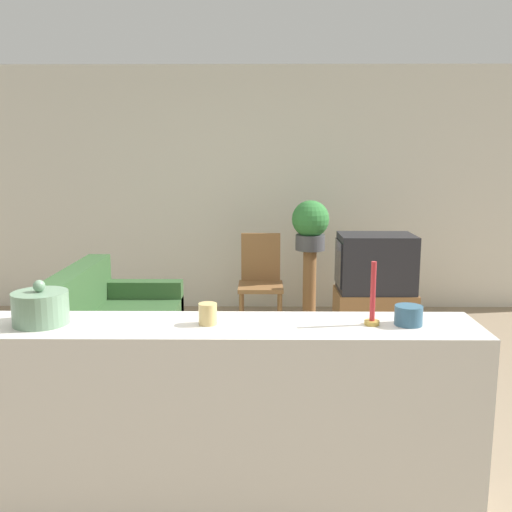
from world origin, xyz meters
TOP-DOWN VIEW (x-y plane):
  - ground_plane at (0.00, 0.00)m, footprint 14.00×14.00m
  - wall_back at (0.00, 3.43)m, footprint 9.00×0.06m
  - couch at (-0.87, 1.35)m, footprint 0.87×1.62m
  - tv_stand at (1.41, 2.21)m, footprint 0.72×0.51m
  - television at (1.40, 2.21)m, footprint 0.70×0.49m
  - wooden_chair at (0.33, 2.58)m, footprint 0.44×0.44m
  - plant_stand at (0.84, 2.72)m, footprint 0.14×0.14m
  - potted_plant at (0.84, 2.72)m, footprint 0.38×0.38m
  - foreground_counter at (0.00, -0.47)m, footprint 2.71×0.44m
  - decorative_bowl at (-0.68, -0.47)m, footprint 0.25×0.25m
  - candle_jar at (0.09, -0.47)m, footprint 0.09×0.09m
  - candlestick at (0.85, -0.47)m, footprint 0.07×0.07m
  - coffee_tin at (1.02, -0.47)m, footprint 0.13×0.13m

SIDE VIEW (x-z plane):
  - ground_plane at x=0.00m, z-range 0.00..0.00m
  - tv_stand at x=1.41m, z-range 0.00..0.48m
  - couch at x=-0.87m, z-range -0.12..0.71m
  - plant_stand at x=0.84m, z-range 0.00..0.78m
  - foreground_counter at x=0.00m, z-range 0.00..0.97m
  - wooden_chair at x=0.33m, z-range 0.05..1.00m
  - television at x=1.40m, z-range 0.48..1.01m
  - coffee_tin at x=1.02m, z-range 0.97..1.06m
  - candle_jar at x=0.09m, z-range 0.97..1.07m
  - decorative_bowl at x=-0.68m, z-range 0.94..1.15m
  - potted_plant at x=0.84m, z-range 0.80..1.30m
  - candlestick at x=0.85m, z-range 0.92..1.22m
  - wall_back at x=0.00m, z-range 0.00..2.70m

